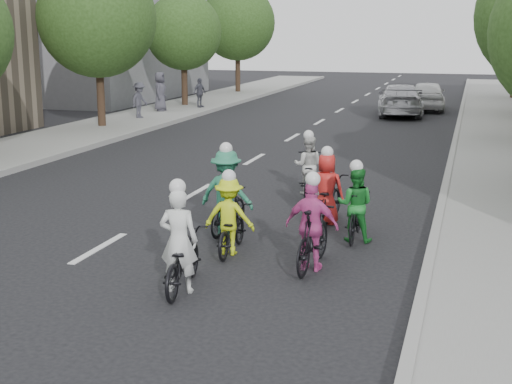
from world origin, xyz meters
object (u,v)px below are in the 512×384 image
at_px(cyclist_5, 327,196).
at_px(cyclist_0, 355,210).
at_px(cyclist_2, 309,171).
at_px(spectator_1, 200,93).
at_px(cyclist_4, 313,233).
at_px(spectator_0, 139,100).
at_px(cyclist_1, 227,198).
at_px(cyclist_6, 230,223).
at_px(cyclist_3, 181,254).
at_px(spectator_2, 160,91).
at_px(follow_car_trail, 427,95).
at_px(follow_car_lead, 400,100).

bearing_deg(cyclist_5, cyclist_0, 130.52).
distance_m(cyclist_0, cyclist_2, 4.16).
relative_size(cyclist_2, spectator_1, 1.30).
xyz_separation_m(cyclist_4, spectator_0, (-12.00, 17.91, 0.31)).
xyz_separation_m(cyclist_1, cyclist_6, (0.48, -1.22, -0.16)).
xyz_separation_m(cyclist_2, cyclist_4, (1.37, -5.70, 0.06)).
bearing_deg(cyclist_4, spectator_0, -52.56).
xyz_separation_m(cyclist_3, cyclist_4, (1.76, 1.60, 0.06)).
bearing_deg(spectator_1, cyclist_2, -131.04).
distance_m(cyclist_0, spectator_0, 20.24).
bearing_deg(spectator_2, follow_car_trail, -71.80).
distance_m(cyclist_6, spectator_2, 23.02).
distance_m(cyclist_6, follow_car_lead, 23.26).
height_order(cyclist_1, follow_car_trail, cyclist_1).
xyz_separation_m(follow_car_lead, spectator_1, (-10.14, -0.72, 0.15)).
height_order(follow_car_trail, spectator_0, spectator_0).
bearing_deg(spectator_0, follow_car_trail, -45.02).
relative_size(cyclist_6, follow_car_trail, 0.37).
height_order(cyclist_2, cyclist_3, cyclist_3).
xyz_separation_m(cyclist_2, cyclist_5, (1.00, -2.63, 0.00)).
xyz_separation_m(cyclist_4, cyclist_5, (-0.37, 3.07, -0.06)).
relative_size(follow_car_trail, spectator_0, 2.75).
distance_m(cyclist_3, follow_car_lead, 25.30).
height_order(cyclist_4, cyclist_6, cyclist_4).
bearing_deg(cyclist_4, cyclist_5, -79.49).
bearing_deg(follow_car_trail, cyclist_1, 80.15).
distance_m(cyclist_0, follow_car_lead, 21.78).
xyz_separation_m(cyclist_1, follow_car_lead, (1.21, 22.03, 0.02)).
distance_m(cyclist_3, cyclist_6, 2.04).
relative_size(cyclist_0, cyclist_5, 0.85).
relative_size(cyclist_6, spectator_2, 0.87).
height_order(cyclist_5, follow_car_trail, cyclist_5).
relative_size(cyclist_5, follow_car_trail, 0.43).
height_order(cyclist_4, spectator_0, spectator_0).
distance_m(cyclist_5, cyclist_6, 2.93).
bearing_deg(cyclist_2, cyclist_4, 96.49).
height_order(cyclist_1, spectator_1, cyclist_1).
xyz_separation_m(cyclist_0, cyclist_1, (-2.55, -0.29, 0.13)).
height_order(cyclist_2, cyclist_6, cyclist_2).
bearing_deg(spectator_2, cyclist_0, -152.48).
height_order(cyclist_2, cyclist_4, cyclist_4).
xyz_separation_m(cyclist_5, follow_car_lead, (-0.55, 20.61, 0.17)).
bearing_deg(cyclist_3, follow_car_trail, -100.93).
bearing_deg(cyclist_5, cyclist_6, 69.55).
xyz_separation_m(cyclist_2, spectator_2, (-10.94, 15.13, 0.52)).
bearing_deg(follow_car_trail, cyclist_4, 85.05).
bearing_deg(cyclist_2, spectator_1, -67.69).
height_order(cyclist_1, cyclist_3, cyclist_1).
bearing_deg(spectator_0, cyclist_4, -136.59).
distance_m(cyclist_1, cyclist_5, 2.26).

